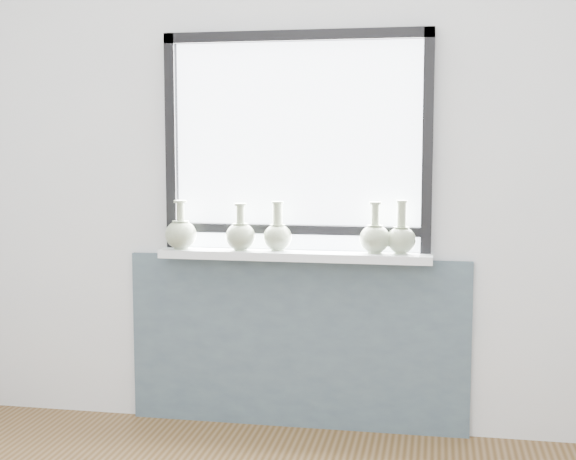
% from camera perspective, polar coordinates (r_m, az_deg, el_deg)
% --- Properties ---
extents(back_wall, '(3.60, 0.02, 2.60)m').
position_cam_1_polar(back_wall, '(3.93, 0.70, 4.48)').
color(back_wall, silver).
rests_on(back_wall, ground).
extents(apron_panel, '(1.70, 0.03, 0.86)m').
position_cam_1_polar(apron_panel, '(4.02, 0.61, -8.02)').
color(apron_panel, '#495E68').
rests_on(apron_panel, ground).
extents(windowsill, '(1.32, 0.18, 0.04)m').
position_cam_1_polar(windowsill, '(3.87, 0.44, -1.80)').
color(windowsill, white).
rests_on(windowsill, apron_panel).
extents(window, '(1.30, 0.06, 1.05)m').
position_cam_1_polar(window, '(3.89, 0.61, 6.54)').
color(window, black).
rests_on(window, windowsill).
extents(vase_a, '(0.15, 0.15, 0.24)m').
position_cam_1_polar(vase_a, '(3.96, -7.63, -0.21)').
color(vase_a, '#96A483').
rests_on(vase_a, windowsill).
extents(vase_b, '(0.15, 0.15, 0.23)m').
position_cam_1_polar(vase_b, '(3.89, -3.41, -0.34)').
color(vase_b, '#96A483').
rests_on(vase_b, windowsill).
extents(vase_c, '(0.14, 0.14, 0.24)m').
position_cam_1_polar(vase_c, '(3.88, -0.75, -0.32)').
color(vase_c, '#96A483').
rests_on(vase_c, windowsill).
extents(vase_d, '(0.15, 0.15, 0.24)m').
position_cam_1_polar(vase_d, '(3.81, 6.20, -0.49)').
color(vase_d, '#96A483').
rests_on(vase_d, windowsill).
extents(vase_e, '(0.14, 0.14, 0.25)m').
position_cam_1_polar(vase_e, '(3.81, 8.06, -0.51)').
color(vase_e, '#96A483').
rests_on(vase_e, windowsill).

